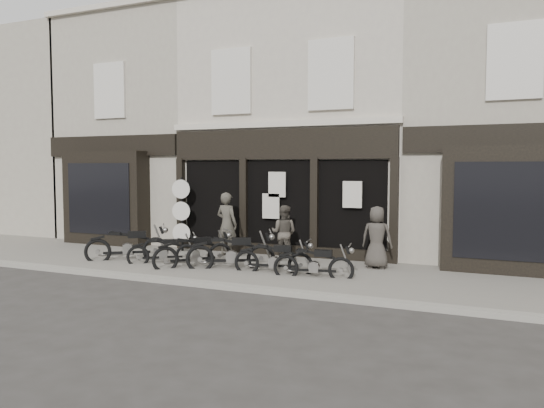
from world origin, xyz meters
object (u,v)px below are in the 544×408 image
at_px(motorcycle_2, 194,255).
at_px(motorcycle_4, 274,262).
at_px(motorcycle_1, 164,254).
at_px(motorcycle_5, 314,266).
at_px(man_centre, 284,233).
at_px(motorcycle_3, 232,256).
at_px(man_right, 377,237).
at_px(motorcycle_0, 128,248).
at_px(man_left, 227,224).
at_px(advert_sign_post, 182,217).

xyz_separation_m(motorcycle_2, motorcycle_4, (2.29, 0.12, -0.03)).
height_order(motorcycle_1, motorcycle_4, motorcycle_4).
distance_m(motorcycle_5, man_centre, 2.48).
bearing_deg(motorcycle_4, motorcycle_2, 173.54).
bearing_deg(motorcycle_3, man_right, -2.87).
height_order(motorcycle_0, motorcycle_5, motorcycle_0).
height_order(motorcycle_0, man_left, man_left).
relative_size(motorcycle_4, man_right, 1.25).
bearing_deg(motorcycle_1, man_left, 21.55).
bearing_deg(motorcycle_5, motorcycle_2, 170.11).
xyz_separation_m(motorcycle_4, advert_sign_post, (-4.05, 1.97, 0.80)).
bearing_deg(motorcycle_5, motorcycle_0, 169.00).
relative_size(motorcycle_5, man_right, 1.20).
height_order(motorcycle_3, advert_sign_post, advert_sign_post).
bearing_deg(motorcycle_1, motorcycle_4, -35.56).
height_order(motorcycle_1, man_left, man_left).
xyz_separation_m(man_left, man_right, (4.52, -0.11, -0.13)).
bearing_deg(motorcycle_4, motorcycle_0, 170.59).
bearing_deg(motorcycle_4, man_left, 134.07).
xyz_separation_m(motorcycle_5, man_right, (1.14, 1.69, 0.56)).
distance_m(motorcycle_3, man_left, 2.05).
xyz_separation_m(motorcycle_5, advert_sign_post, (-5.16, 2.10, 0.82)).
distance_m(motorcycle_5, advert_sign_post, 5.63).
bearing_deg(advert_sign_post, man_centre, -15.42).
bearing_deg(motorcycle_3, man_left, 95.53).
xyz_separation_m(motorcycle_0, motorcycle_1, (1.22, 0.00, -0.08)).
bearing_deg(man_right, advert_sign_post, -5.08).
xyz_separation_m(man_left, man_centre, (1.82, 0.04, -0.17)).
distance_m(motorcycle_1, man_left, 2.12).
bearing_deg(man_right, motorcycle_4, 33.46).
bearing_deg(motorcycle_4, motorcycle_5, -16.06).
height_order(motorcycle_5, man_left, man_left).
xyz_separation_m(motorcycle_3, advert_sign_post, (-2.82, 1.94, 0.75)).
bearing_deg(man_left, man_centre, -170.58).
distance_m(motorcycle_0, man_left, 2.92).
height_order(man_right, advert_sign_post, advert_sign_post).
xyz_separation_m(motorcycle_0, man_centre, (4.13, 1.72, 0.46)).
xyz_separation_m(man_centre, advert_sign_post, (-3.60, 0.25, 0.29)).
bearing_deg(man_centre, motorcycle_0, 18.96).
distance_m(motorcycle_0, advert_sign_post, 2.18).
height_order(motorcycle_3, motorcycle_4, motorcycle_3).
height_order(motorcycle_3, motorcycle_5, motorcycle_3).
relative_size(motorcycle_2, motorcycle_3, 0.86).
relative_size(man_centre, man_right, 0.96).
height_order(motorcycle_1, man_right, man_right).
bearing_deg(motorcycle_5, motorcycle_4, 163.66).
relative_size(motorcycle_2, advert_sign_post, 0.76).
relative_size(motorcycle_0, man_right, 1.24).
xyz_separation_m(motorcycle_1, man_left, (1.09, 1.68, 0.70)).
height_order(motorcycle_2, motorcycle_4, motorcycle_2).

